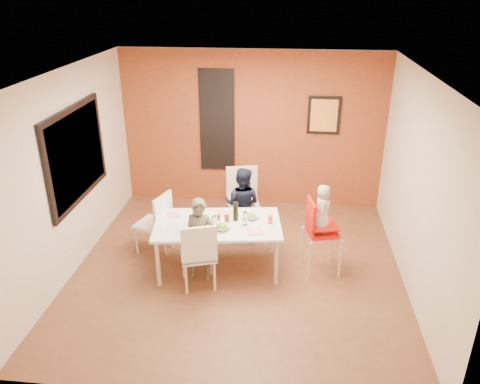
# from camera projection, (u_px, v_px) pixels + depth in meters

# --- Properties ---
(ground) EXTENTS (4.50, 4.50, 0.00)m
(ground) POSITION_uv_depth(u_px,v_px,m) (238.00, 269.00, 6.56)
(ground) COLOR brown
(ground) RESTS_ON ground
(ceiling) EXTENTS (4.50, 4.50, 0.02)m
(ceiling) POSITION_uv_depth(u_px,v_px,m) (237.00, 74.00, 5.45)
(ceiling) COLOR white
(ceiling) RESTS_ON wall_back
(wall_back) EXTENTS (4.50, 0.02, 2.70)m
(wall_back) POSITION_uv_depth(u_px,v_px,m) (252.00, 130.00, 8.05)
(wall_back) COLOR beige
(wall_back) RESTS_ON ground
(wall_front) EXTENTS (4.50, 0.02, 2.70)m
(wall_front) POSITION_uv_depth(u_px,v_px,m) (208.00, 283.00, 3.97)
(wall_front) COLOR beige
(wall_front) RESTS_ON ground
(wall_left) EXTENTS (0.02, 4.50, 2.70)m
(wall_left) POSITION_uv_depth(u_px,v_px,m) (70.00, 173.00, 6.23)
(wall_left) COLOR beige
(wall_left) RESTS_ON ground
(wall_right) EXTENTS (0.02, 4.50, 2.70)m
(wall_right) POSITION_uv_depth(u_px,v_px,m) (418.00, 188.00, 5.79)
(wall_right) COLOR beige
(wall_right) RESTS_ON ground
(brick_accent_wall) EXTENTS (4.50, 0.02, 2.70)m
(brick_accent_wall) POSITION_uv_depth(u_px,v_px,m) (252.00, 130.00, 8.03)
(brick_accent_wall) COLOR maroon
(brick_accent_wall) RESTS_ON ground
(picture_window_frame) EXTENTS (0.05, 1.70, 1.30)m
(picture_window_frame) POSITION_uv_depth(u_px,v_px,m) (76.00, 154.00, 6.32)
(picture_window_frame) COLOR black
(picture_window_frame) RESTS_ON wall_left
(picture_window_pane) EXTENTS (0.02, 1.55, 1.15)m
(picture_window_pane) POSITION_uv_depth(u_px,v_px,m) (77.00, 154.00, 6.32)
(picture_window_pane) COLOR black
(picture_window_pane) RESTS_ON wall_left
(glassblock_strip) EXTENTS (0.55, 0.03, 1.70)m
(glassblock_strip) POSITION_uv_depth(u_px,v_px,m) (217.00, 121.00, 8.01)
(glassblock_strip) COLOR silver
(glassblock_strip) RESTS_ON wall_back
(glassblock_surround) EXTENTS (0.60, 0.03, 1.76)m
(glassblock_surround) POSITION_uv_depth(u_px,v_px,m) (217.00, 121.00, 8.01)
(glassblock_surround) COLOR black
(glassblock_surround) RESTS_ON wall_back
(art_print_frame) EXTENTS (0.54, 0.03, 0.64)m
(art_print_frame) POSITION_uv_depth(u_px,v_px,m) (324.00, 115.00, 7.77)
(art_print_frame) COLOR black
(art_print_frame) RESTS_ON wall_back
(art_print_canvas) EXTENTS (0.44, 0.01, 0.54)m
(art_print_canvas) POSITION_uv_depth(u_px,v_px,m) (324.00, 116.00, 7.75)
(art_print_canvas) COLOR #F4A636
(art_print_canvas) RESTS_ON wall_back
(dining_table) EXTENTS (1.80, 1.15, 0.71)m
(dining_table) POSITION_uv_depth(u_px,v_px,m) (218.00, 227.00, 6.33)
(dining_table) COLOR silver
(dining_table) RESTS_ON ground
(chair_near) EXTENTS (0.56, 0.56, 0.96)m
(chair_near) POSITION_uv_depth(u_px,v_px,m) (199.00, 252.00, 5.94)
(chair_near) COLOR white
(chair_near) RESTS_ON ground
(chair_far) EXTENTS (0.58, 0.58, 1.06)m
(chair_far) POSITION_uv_depth(u_px,v_px,m) (243.00, 197.00, 7.34)
(chair_far) COLOR beige
(chair_far) RESTS_ON ground
(chair_left) EXTENTS (0.55, 0.55, 0.94)m
(chair_left) POSITION_uv_depth(u_px,v_px,m) (157.00, 220.00, 6.76)
(chair_left) COLOR white
(chair_left) RESTS_ON ground
(high_chair) EXTENTS (0.54, 0.54, 1.08)m
(high_chair) POSITION_uv_depth(u_px,v_px,m) (319.00, 229.00, 6.28)
(high_chair) COLOR red
(high_chair) RESTS_ON ground
(child_near) EXTENTS (0.44, 0.30, 1.16)m
(child_near) POSITION_uv_depth(u_px,v_px,m) (200.00, 240.00, 6.15)
(child_near) COLOR brown
(child_near) RESTS_ON ground
(child_far) EXTENTS (0.66, 0.56, 1.18)m
(child_far) POSITION_uv_depth(u_px,v_px,m) (242.00, 204.00, 7.11)
(child_far) COLOR black
(child_far) RESTS_ON ground
(toddler) EXTENTS (0.24, 0.34, 0.65)m
(toddler) POSITION_uv_depth(u_px,v_px,m) (323.00, 208.00, 6.15)
(toddler) COLOR beige
(toddler) RESTS_ON high_chair
(plate_near_left) EXTENTS (0.27, 0.27, 0.01)m
(plate_near_left) POSITION_uv_depth(u_px,v_px,m) (191.00, 236.00, 5.98)
(plate_near_left) COLOR white
(plate_near_left) RESTS_ON dining_table
(plate_far_mid) EXTENTS (0.22, 0.22, 0.01)m
(plate_far_mid) POSITION_uv_depth(u_px,v_px,m) (224.00, 213.00, 6.57)
(plate_far_mid) COLOR white
(plate_far_mid) RESTS_ON dining_table
(plate_near_right) EXTENTS (0.25, 0.25, 0.01)m
(plate_near_right) POSITION_uv_depth(u_px,v_px,m) (255.00, 231.00, 6.09)
(plate_near_right) COLOR white
(plate_near_right) RESTS_ON dining_table
(plate_far_left) EXTENTS (0.25, 0.25, 0.01)m
(plate_far_left) POSITION_uv_depth(u_px,v_px,m) (173.00, 214.00, 6.53)
(plate_far_left) COLOR white
(plate_far_left) RESTS_ON dining_table
(salad_bowl_a) EXTENTS (0.29, 0.29, 0.06)m
(salad_bowl_a) POSITION_uv_depth(u_px,v_px,m) (221.00, 227.00, 6.15)
(salad_bowl_a) COLOR white
(salad_bowl_a) RESTS_ON dining_table
(salad_bowl_b) EXTENTS (0.27, 0.27, 0.05)m
(salad_bowl_b) POSITION_uv_depth(u_px,v_px,m) (251.00, 216.00, 6.43)
(salad_bowl_b) COLOR white
(salad_bowl_b) RESTS_ON dining_table
(wine_bottle) EXTENTS (0.07, 0.07, 0.27)m
(wine_bottle) POSITION_uv_depth(u_px,v_px,m) (236.00, 211.00, 6.33)
(wine_bottle) COLOR black
(wine_bottle) RESTS_ON dining_table
(wine_glass_a) EXTENTS (0.07, 0.07, 0.21)m
(wine_glass_a) POSITION_uv_depth(u_px,v_px,m) (214.00, 223.00, 6.08)
(wine_glass_a) COLOR silver
(wine_glass_a) RESTS_ON dining_table
(wine_glass_b) EXTENTS (0.06, 0.06, 0.19)m
(wine_glass_b) POSITION_uv_depth(u_px,v_px,m) (245.00, 218.00, 6.23)
(wine_glass_b) COLOR white
(wine_glass_b) RESTS_ON dining_table
(paper_towel_roll) EXTENTS (0.13, 0.13, 0.30)m
(paper_towel_roll) POSITION_uv_depth(u_px,v_px,m) (198.00, 217.00, 6.15)
(paper_towel_roll) COLOR white
(paper_towel_roll) RESTS_ON dining_table
(condiment_red) EXTENTS (0.04, 0.04, 0.14)m
(condiment_red) POSITION_uv_depth(u_px,v_px,m) (226.00, 219.00, 6.26)
(condiment_red) COLOR red
(condiment_red) RESTS_ON dining_table
(condiment_green) EXTENTS (0.04, 0.04, 0.14)m
(condiment_green) POSITION_uv_depth(u_px,v_px,m) (228.00, 219.00, 6.25)
(condiment_green) COLOR #2F7727
(condiment_green) RESTS_ON dining_table
(condiment_brown) EXTENTS (0.04, 0.04, 0.14)m
(condiment_brown) POSITION_uv_depth(u_px,v_px,m) (219.00, 219.00, 6.26)
(condiment_brown) COLOR brown
(condiment_brown) RESTS_ON dining_table
(sippy_cup) EXTENTS (0.07, 0.07, 0.11)m
(sippy_cup) POSITION_uv_depth(u_px,v_px,m) (270.00, 219.00, 6.28)
(sippy_cup) COLOR orange
(sippy_cup) RESTS_ON dining_table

